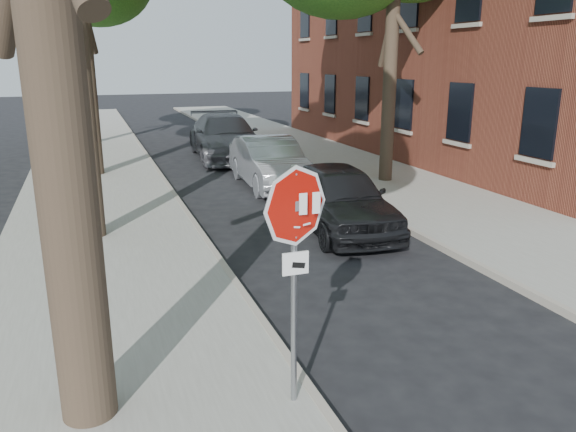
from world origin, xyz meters
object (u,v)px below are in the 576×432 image
Objects in this scene: stop_sign at (295,241)px; car_b at (270,162)px; car_a at (339,197)px; car_c at (225,137)px.

car_b is at bearing 73.53° from stop_sign.
car_a is at bearing 61.39° from stop_sign.
car_c reaches higher than car_b.
car_c is (-0.18, 10.13, 0.09)m from car_a.
stop_sign is at bearing -97.03° from car_c.
car_c is at bearing 92.54° from car_b.
car_b is 5.41m from car_c.
car_a is 0.97× the size of car_b.
car_b is at bearing -85.45° from car_c.
stop_sign reaches higher than car_a.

